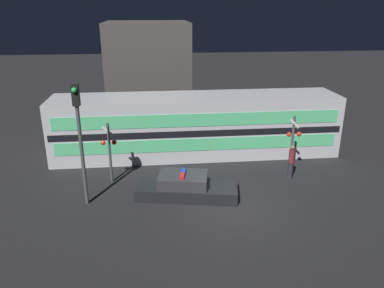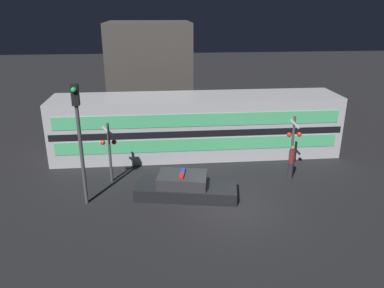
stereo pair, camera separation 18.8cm
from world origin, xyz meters
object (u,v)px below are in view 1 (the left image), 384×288
at_px(train, 196,125).
at_px(crossing_signal_near, 293,141).
at_px(police_car, 186,187).
at_px(pedestrian, 291,161).
at_px(traffic_light_corner, 79,131).

relative_size(train, crossing_signal_near, 5.32).
bearing_deg(police_car, train, 88.96).
bearing_deg(train, pedestrian, -41.12).
relative_size(pedestrian, crossing_signal_near, 0.58).
height_order(pedestrian, traffic_light_corner, traffic_light_corner).
bearing_deg(traffic_light_corner, train, 44.73).
bearing_deg(police_car, crossing_signal_near, 30.20).
distance_m(pedestrian, traffic_light_corner, 10.82).
distance_m(train, traffic_light_corner, 8.29).
bearing_deg(pedestrian, traffic_light_corner, -170.71).
height_order(train, traffic_light_corner, traffic_light_corner).
bearing_deg(traffic_light_corner, crossing_signal_near, 12.83).
xyz_separation_m(train, crossing_signal_near, (4.86, -3.29, 0.02)).
bearing_deg(train, police_car, -101.67).
relative_size(train, police_car, 3.36).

